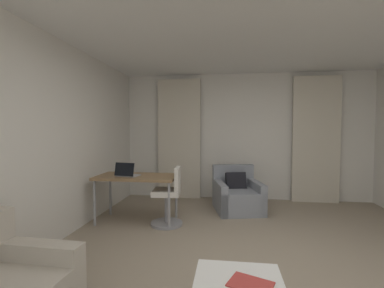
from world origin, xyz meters
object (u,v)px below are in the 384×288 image
armchair (237,196)px  magazine_open (251,284)px  laptop (127,173)px  desk_chair (169,199)px  desk (137,180)px

armchair → magazine_open: 3.07m
armchair → laptop: 2.00m
desk_chair → magazine_open: desk_chair is taller
desk_chair → magazine_open: bearing=-64.5°
desk → laptop: (-0.12, -0.10, 0.11)m
desk → laptop: bearing=-142.6°
armchair → desk_chair: (-1.04, -0.91, 0.13)m
armchair → laptop: size_ratio=2.84×
desk_chair → laptop: laptop is taller
magazine_open → laptop: bearing=128.0°
armchair → laptop: bearing=-151.9°
armchair → magazine_open: bearing=-90.3°
desk → desk_chair: size_ratio=1.41×
armchair → desk: armchair is taller
laptop → desk_chair: bearing=0.4°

